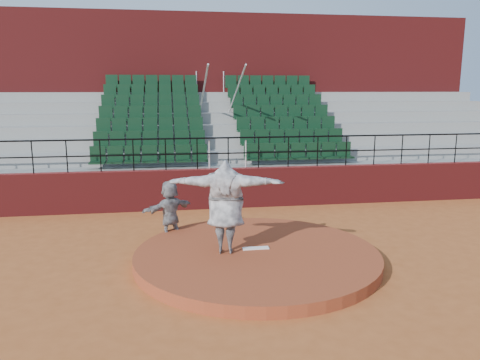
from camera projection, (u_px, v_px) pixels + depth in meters
The scene contains 9 objects.
ground at pixel (257, 261), 10.58m from camera, with size 90.00×90.00×0.00m, color #A85426.
pitchers_mound at pixel (257, 256), 10.56m from camera, with size 5.50×5.50×0.25m, color brown.
pitching_rubber at pixel (256, 248), 10.68m from camera, with size 0.60×0.15×0.03m, color white.
boundary_wall at pixel (228, 188), 15.31m from camera, with size 24.00×0.30×1.30m, color maroon.
wall_railing at pixel (228, 146), 15.04m from camera, with size 24.04×0.05×1.03m.
seating_deck at pixel (217, 150), 18.69m from camera, with size 24.00×5.97×4.63m.
press_box_facade at pixel (207, 95), 22.12m from camera, with size 24.00×3.00×7.10m, color maroon.
pitcher at pixel (226, 207), 10.28m from camera, with size 2.56×0.70×2.08m, color black.
fielder at pixel (170, 210), 11.99m from camera, with size 1.44×0.46×1.55m, color black.
Camera 1 is at (-1.91, -9.86, 3.84)m, focal length 35.00 mm.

